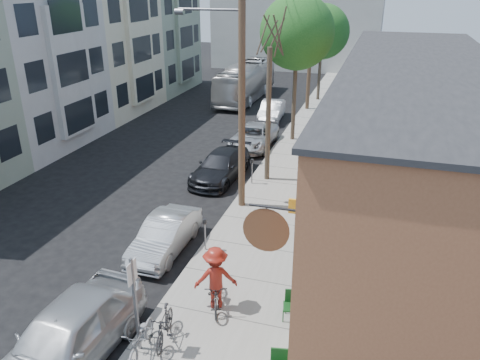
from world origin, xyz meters
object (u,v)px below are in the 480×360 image
(car_0, at_px, (67,337))
(utility_pole_near, at_px, (240,84))
(parking_meter_far, at_px, (252,167))
(bus, at_px, (246,82))
(tree_bare, at_px, (268,116))
(car_2, at_px, (221,166))
(cyclist, at_px, (216,278))
(parked_bike_b, at_px, (141,339))
(car_3, at_px, (254,136))
(patron_grey, at_px, (313,252))
(patio_chair_a, at_px, (291,307))
(parking_meter_near, at_px, (205,229))
(sign_post, at_px, (135,296))
(tree_leafy_mid, at_px, (297,32))
(car_1, at_px, (165,235))
(parked_bike_a, at_px, (164,326))
(tree_leafy_far, at_px, (322,32))
(car_4, at_px, (272,111))

(car_0, bearing_deg, utility_pole_near, 84.36)
(parking_meter_far, height_order, bus, bus)
(tree_bare, bearing_deg, car_2, -171.92)
(cyclist, distance_m, parked_bike_b, 2.74)
(car_0, bearing_deg, car_3, 93.48)
(patron_grey, height_order, car_0, patron_grey)
(patio_chair_a, relative_size, bus, 0.09)
(parking_meter_near, bearing_deg, sign_post, -88.89)
(tree_leafy_mid, height_order, car_1, tree_leafy_mid)
(patio_chair_a, xyz_separation_m, patron_grey, (0.24, 2.32, 0.47))
(parked_bike_a, bearing_deg, car_1, 104.92)
(tree_leafy_far, bearing_deg, parking_meter_far, -91.73)
(sign_post, relative_size, parked_bike_a, 1.72)
(parked_bike_a, relative_size, car_4, 0.40)
(patron_grey, distance_m, car_3, 13.52)
(tree_leafy_far, relative_size, parked_bike_b, 4.17)
(parking_meter_near, xyz_separation_m, bus, (-5.32, 23.50, 0.45))
(sign_post, bearing_deg, bus, 100.71)
(parking_meter_far, bearing_deg, cyclist, -81.06)
(tree_leafy_mid, height_order, bus, tree_leafy_mid)
(car_3, bearing_deg, sign_post, -83.30)
(tree_leafy_mid, relative_size, car_4, 2.07)
(tree_bare, xyz_separation_m, car_3, (-2.00, 4.83, -2.66))
(parked_bike_a, distance_m, car_2, 11.64)
(parked_bike_a, bearing_deg, tree_bare, 80.09)
(sign_post, bearing_deg, cyclist, 59.61)
(car_1, height_order, bus, bus)
(car_2, bearing_deg, car_4, 94.22)
(tree_bare, height_order, patio_chair_a, tree_bare)
(tree_bare, relative_size, car_0, 1.25)
(tree_bare, height_order, parked_bike_a, tree_bare)
(car_0, distance_m, car_3, 17.88)
(parking_meter_far, height_order, tree_leafy_mid, tree_leafy_mid)
(parked_bike_b, distance_m, bus, 29.33)
(patron_grey, xyz_separation_m, bus, (-9.27, 24.01, 0.37))
(car_1, height_order, car_3, car_1)
(car_4, bearing_deg, utility_pole_near, -86.16)
(parking_meter_near, xyz_separation_m, parked_bike_a, (0.61, -4.68, -0.34))
(car_4, bearing_deg, tree_bare, -81.85)
(car_1, xyz_separation_m, bus, (-3.87, 23.78, 0.78))
(car_0, bearing_deg, car_2, 94.74)
(tree_bare, relative_size, tree_leafy_far, 0.85)
(cyclist, bearing_deg, bus, -98.29)
(parking_meter_near, xyz_separation_m, tree_bare, (0.55, 7.05, 2.32))
(parking_meter_near, relative_size, parked_bike_b, 0.70)
(sign_post, relative_size, tree_bare, 0.44)
(car_2, relative_size, bus, 0.45)
(parking_meter_far, distance_m, car_0, 12.37)
(car_1, xyz_separation_m, car_2, (-0.28, 7.01, 0.02))
(cyclist, bearing_deg, tree_bare, -107.54)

